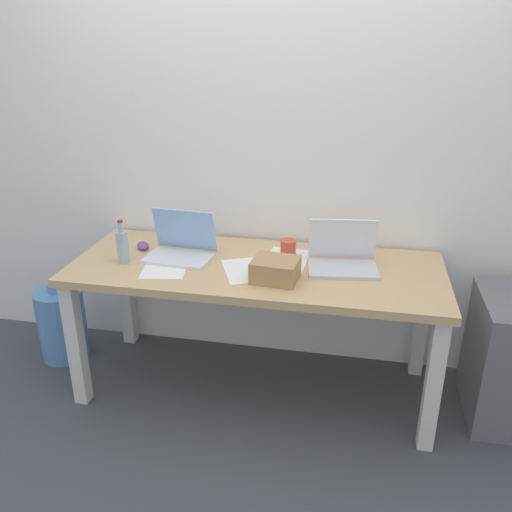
% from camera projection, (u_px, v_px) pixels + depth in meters
% --- Properties ---
extents(ground_plane, '(8.00, 8.00, 0.00)m').
position_uv_depth(ground_plane, '(256.00, 385.00, 2.92)').
color(ground_plane, '#42474C').
extents(back_wall, '(5.20, 0.08, 2.60)m').
position_uv_depth(back_wall, '(272.00, 133.00, 2.80)').
color(back_wall, white).
rests_on(back_wall, ground).
extents(desk, '(1.85, 0.73, 0.72)m').
position_uv_depth(desk, '(256.00, 282.00, 2.68)').
color(desk, tan).
rests_on(desk, ground).
extents(laptop_left, '(0.35, 0.26, 0.24)m').
position_uv_depth(laptop_left, '(181.00, 247.00, 2.71)').
color(laptop_left, silver).
rests_on(laptop_left, desk).
extents(laptop_right, '(0.36, 0.28, 0.23)m').
position_uv_depth(laptop_right, '(343.00, 258.00, 2.59)').
color(laptop_right, silver).
rests_on(laptop_right, desk).
extents(beer_bottle, '(0.06, 0.06, 0.22)m').
position_uv_depth(beer_bottle, '(122.00, 246.00, 2.64)').
color(beer_bottle, '#99B7C1').
rests_on(beer_bottle, desk).
extents(computer_mouse, '(0.10, 0.12, 0.03)m').
position_uv_depth(computer_mouse, '(143.00, 246.00, 2.84)').
color(computer_mouse, '#724799').
rests_on(computer_mouse, desk).
extents(cardboard_box, '(0.22, 0.20, 0.10)m').
position_uv_depth(cardboard_box, '(275.00, 270.00, 2.47)').
color(cardboard_box, tan).
rests_on(cardboard_box, desk).
extents(coffee_mug, '(0.08, 0.08, 0.09)m').
position_uv_depth(coffee_mug, '(288.00, 249.00, 2.72)').
color(coffee_mug, '#D84C38').
rests_on(coffee_mug, desk).
extents(paper_sheet_near_back, '(0.23, 0.31, 0.00)m').
position_uv_depth(paper_sheet_near_back, '(287.00, 259.00, 2.71)').
color(paper_sheet_near_back, white).
rests_on(paper_sheet_near_back, desk).
extents(paper_sheet_center, '(0.31, 0.36, 0.00)m').
position_uv_depth(paper_sheet_center, '(247.00, 270.00, 2.58)').
color(paper_sheet_center, white).
rests_on(paper_sheet_center, desk).
extents(paper_sheet_front_left, '(0.26, 0.33, 0.00)m').
position_uv_depth(paper_sheet_front_left, '(165.00, 266.00, 2.62)').
color(paper_sheet_front_left, white).
rests_on(paper_sheet_front_left, desk).
extents(water_cooler_jug, '(0.27, 0.27, 0.47)m').
position_uv_depth(water_cooler_jug, '(62.00, 323.00, 3.11)').
color(water_cooler_jug, '#598CC6').
rests_on(water_cooler_jug, ground).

